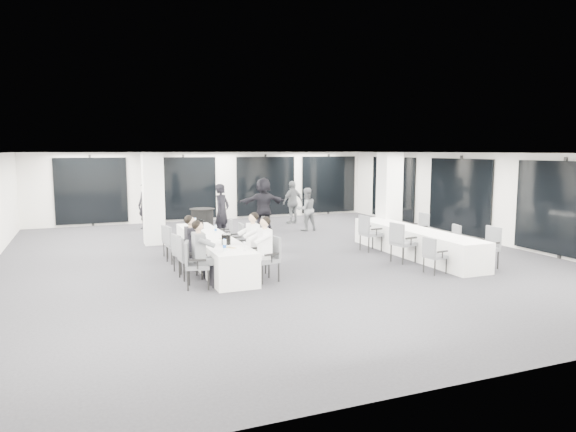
# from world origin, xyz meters

# --- Properties ---
(room) EXTENTS (14.04, 16.04, 2.84)m
(room) POSITION_xyz_m (0.89, 1.11, 1.39)
(room) COLOR #26262C
(room) RESTS_ON ground
(column_left) EXTENTS (0.60, 0.60, 2.80)m
(column_left) POSITION_xyz_m (-2.80, 3.20, 1.40)
(column_left) COLOR white
(column_left) RESTS_ON floor
(column_right) EXTENTS (0.60, 0.60, 2.80)m
(column_right) POSITION_xyz_m (4.20, 1.00, 1.40)
(column_right) COLOR white
(column_right) RESTS_ON floor
(banquet_table_main) EXTENTS (0.90, 5.00, 0.75)m
(banquet_table_main) POSITION_xyz_m (-1.85, -0.42, 0.38)
(banquet_table_main) COLOR silver
(banquet_table_main) RESTS_ON floor
(banquet_table_side) EXTENTS (0.90, 5.00, 0.75)m
(banquet_table_side) POSITION_xyz_m (3.58, -1.26, 0.38)
(banquet_table_side) COLOR silver
(banquet_table_side) RESTS_ON floor
(cocktail_table) EXTENTS (0.78, 0.78, 1.08)m
(cocktail_table) POSITION_xyz_m (-1.38, 2.83, 0.55)
(cocktail_table) COLOR black
(cocktail_table) RESTS_ON floor
(chair_main_left_near) EXTENTS (0.60, 0.63, 0.99)m
(chair_main_left_near) POSITION_xyz_m (-2.69, -2.33, 0.56)
(chair_main_left_near) COLOR #56585E
(chair_main_left_near) RESTS_ON floor
(chair_main_left_second) EXTENTS (0.52, 0.57, 0.96)m
(chair_main_left_second) POSITION_xyz_m (-2.69, -1.51, 0.55)
(chair_main_left_second) COLOR #56585E
(chair_main_left_second) RESTS_ON floor
(chair_main_left_mid) EXTENTS (0.56, 0.59, 0.92)m
(chair_main_left_mid) POSITION_xyz_m (-2.68, -0.84, 0.52)
(chair_main_left_mid) COLOR #56585E
(chair_main_left_mid) RESTS_ON floor
(chair_main_left_fourth) EXTENTS (0.54, 0.59, 0.95)m
(chair_main_left_fourth) POSITION_xyz_m (-2.69, 0.29, 0.54)
(chair_main_left_fourth) COLOR #56585E
(chair_main_left_fourth) RESTS_ON floor
(chair_main_left_far) EXTENTS (0.49, 0.53, 0.86)m
(chair_main_left_far) POSITION_xyz_m (-2.68, 1.03, 0.49)
(chair_main_left_far) COLOR #56585E
(chair_main_left_far) RESTS_ON floor
(chair_main_right_near) EXTENTS (0.59, 0.62, 0.99)m
(chair_main_right_near) POSITION_xyz_m (-1.02, -2.32, 0.56)
(chair_main_right_near) COLOR #56585E
(chair_main_right_near) RESTS_ON floor
(chair_main_right_second) EXTENTS (0.53, 0.58, 0.99)m
(chair_main_right_second) POSITION_xyz_m (-1.02, -1.50, 0.56)
(chair_main_right_second) COLOR #56585E
(chair_main_right_second) RESTS_ON floor
(chair_main_right_mid) EXTENTS (0.52, 0.55, 0.90)m
(chair_main_right_mid) POSITION_xyz_m (-1.03, -0.63, 0.51)
(chair_main_right_mid) COLOR #56585E
(chair_main_right_mid) RESTS_ON floor
(chair_main_right_fourth) EXTENTS (0.50, 0.55, 0.93)m
(chair_main_right_fourth) POSITION_xyz_m (-1.02, 0.28, 0.53)
(chair_main_right_fourth) COLOR #56585E
(chair_main_right_fourth) RESTS_ON floor
(chair_main_right_far) EXTENTS (0.55, 0.58, 0.92)m
(chair_main_right_far) POSITION_xyz_m (-1.02, 1.26, 0.53)
(chair_main_right_far) COLOR #56585E
(chair_main_right_far) RESTS_ON floor
(chair_side_left_near) EXTENTS (0.48, 0.52, 0.86)m
(chair_side_left_near) POSITION_xyz_m (2.76, -3.14, 0.49)
(chair_side_left_near) COLOR #56585E
(chair_side_left_near) RESTS_ON floor
(chair_side_left_mid) EXTENTS (0.60, 0.64, 1.03)m
(chair_side_left_mid) POSITION_xyz_m (2.74, -1.85, 0.59)
(chair_side_left_mid) COLOR #56585E
(chair_side_left_mid) RESTS_ON floor
(chair_side_left_far) EXTENTS (0.55, 0.61, 1.03)m
(chair_side_left_far) POSITION_xyz_m (2.74, -0.22, 0.59)
(chair_side_left_far) COLOR #56585E
(chair_side_left_far) RESTS_ON floor
(chair_side_right_near) EXTENTS (0.53, 0.59, 1.01)m
(chair_side_right_near) POSITION_xyz_m (4.42, -3.11, 0.58)
(chair_side_right_near) COLOR #56585E
(chair_side_right_near) RESTS_ON floor
(chair_side_right_mid) EXTENTS (0.53, 0.56, 0.88)m
(chair_side_right_mid) POSITION_xyz_m (4.41, -1.79, 0.50)
(chair_side_right_mid) COLOR #56585E
(chair_side_right_mid) RESTS_ON floor
(chair_side_right_far) EXTENTS (0.56, 0.62, 1.03)m
(chair_side_right_far) POSITION_xyz_m (4.42, -0.31, 0.59)
(chair_side_right_far) COLOR #56585E
(chair_side_right_far) RESTS_ON floor
(seated_guest_a) EXTENTS (0.50, 0.38, 1.44)m
(seated_guest_a) POSITION_xyz_m (-2.52, -2.35, 0.81)
(seated_guest_a) COLOR slate
(seated_guest_a) RESTS_ON floor
(seated_guest_b) EXTENTS (0.50, 0.38, 1.44)m
(seated_guest_b) POSITION_xyz_m (-2.52, -1.50, 0.81)
(seated_guest_b) COLOR black
(seated_guest_b) RESTS_ON floor
(seated_guest_c) EXTENTS (0.50, 0.38, 1.44)m
(seated_guest_c) POSITION_xyz_m (-1.19, -2.34, 0.81)
(seated_guest_c) COLOR white
(seated_guest_c) RESTS_ON floor
(seated_guest_d) EXTENTS (0.50, 0.38, 1.44)m
(seated_guest_d) POSITION_xyz_m (-1.19, -1.50, 0.81)
(seated_guest_d) COLOR white
(seated_guest_d) RESTS_ON floor
(standing_guest_a) EXTENTS (0.95, 0.94, 2.03)m
(standing_guest_a) POSITION_xyz_m (-0.59, 3.46, 1.01)
(standing_guest_a) COLOR black
(standing_guest_a) RESTS_ON floor
(standing_guest_b) EXTENTS (0.87, 0.55, 1.75)m
(standing_guest_b) POSITION_xyz_m (2.62, 3.91, 0.87)
(standing_guest_b) COLOR slate
(standing_guest_b) RESTS_ON floor
(standing_guest_d) EXTENTS (1.27, 0.97, 1.91)m
(standing_guest_d) POSITION_xyz_m (2.86, 5.76, 0.96)
(standing_guest_d) COLOR slate
(standing_guest_d) RESTS_ON floor
(standing_guest_e) EXTENTS (0.79, 1.05, 1.94)m
(standing_guest_e) POSITION_xyz_m (5.76, 3.58, 0.97)
(standing_guest_e) COLOR black
(standing_guest_e) RESTS_ON floor
(standing_guest_f) EXTENTS (1.99, 0.80, 2.15)m
(standing_guest_f) POSITION_xyz_m (1.27, 4.71, 1.07)
(standing_guest_f) COLOR black
(standing_guest_f) RESTS_ON floor
(standing_guest_g) EXTENTS (0.91, 0.91, 1.96)m
(standing_guest_g) POSITION_xyz_m (-2.69, 6.42, 0.98)
(standing_guest_g) COLOR black
(standing_guest_g) RESTS_ON floor
(standing_guest_h) EXTENTS (0.96, 0.90, 1.71)m
(standing_guest_h) POSITION_xyz_m (4.92, 2.33, 0.85)
(standing_guest_h) COLOR black
(standing_guest_h) RESTS_ON floor
(ice_bucket_near) EXTENTS (0.21, 0.21, 0.24)m
(ice_bucket_near) POSITION_xyz_m (-1.81, -1.65, 0.87)
(ice_bucket_near) COLOR black
(ice_bucket_near) RESTS_ON banquet_table_main
(ice_bucket_far) EXTENTS (0.21, 0.21, 0.24)m
(ice_bucket_far) POSITION_xyz_m (-1.87, 0.93, 0.87)
(ice_bucket_far) COLOR black
(ice_bucket_far) RESTS_ON banquet_table_main
(water_bottle_a) EXTENTS (0.08, 0.08, 0.24)m
(water_bottle_a) POSITION_xyz_m (-2.03, -2.33, 0.87)
(water_bottle_a) COLOR silver
(water_bottle_a) RESTS_ON banquet_table_main
(water_bottle_b) EXTENTS (0.06, 0.06, 0.20)m
(water_bottle_b) POSITION_xyz_m (-1.63, 0.08, 0.85)
(water_bottle_b) COLOR silver
(water_bottle_b) RESTS_ON banquet_table_main
(water_bottle_c) EXTENTS (0.06, 0.06, 0.20)m
(water_bottle_c) POSITION_xyz_m (-1.84, 1.70, 0.85)
(water_bottle_c) COLOR silver
(water_bottle_c) RESTS_ON banquet_table_main
(plate_a) EXTENTS (0.21, 0.21, 0.03)m
(plate_a) POSITION_xyz_m (-1.87, -2.05, 0.76)
(plate_a) COLOR white
(plate_a) RESTS_ON banquet_table_main
(plate_b) EXTENTS (0.18, 0.18, 0.03)m
(plate_b) POSITION_xyz_m (-1.79, -2.18, 0.76)
(plate_b) COLOR white
(plate_b) RESTS_ON banquet_table_main
(plate_c) EXTENTS (0.19, 0.19, 0.03)m
(plate_c) POSITION_xyz_m (-1.71, -0.91, 0.76)
(plate_c) COLOR white
(plate_c) RESTS_ON banquet_table_main
(wine_glass) EXTENTS (0.07, 0.07, 0.19)m
(wine_glass) POSITION_xyz_m (-1.62, -2.47, 0.90)
(wine_glass) COLOR silver
(wine_glass) RESTS_ON banquet_table_main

